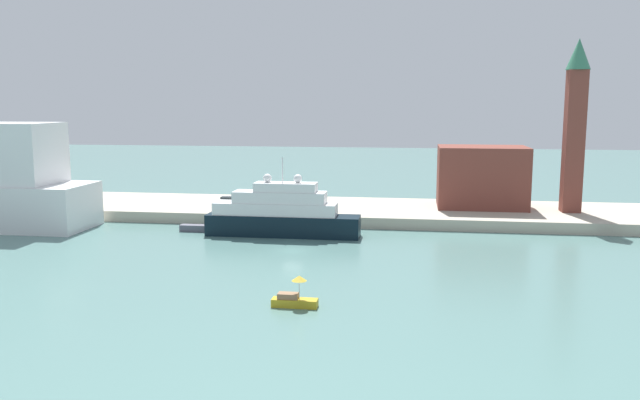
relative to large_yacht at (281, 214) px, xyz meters
The scene contains 10 objects.
ground 10.43m from the large_yacht, 69.40° to the right, with size 400.00×400.00×0.00m, color slate.
quay_dock 17.90m from the large_yacht, 78.63° to the left, with size 110.00×21.43×1.75m, color #B7AD99.
large_yacht is the anchor object (origin of this frame).
small_motorboat 33.17m from the large_yacht, 75.96° to the right, with size 4.35×1.44×3.05m.
work_barge 13.10m from the large_yacht, behind, with size 5.80×1.42×0.99m, color #595966.
harbor_building 36.50m from the large_yacht, 33.66° to the left, with size 14.53×10.25×10.19m, color brown.
bell_tower 49.05m from the large_yacht, 21.29° to the left, with size 3.75×3.75×27.29m.
parked_car 20.52m from the large_yacht, 127.71° to the left, with size 4.09×1.61×1.35m.
person_figure 15.89m from the large_yacht, 124.31° to the left, with size 0.36×0.36×1.59m.
mooring_bollard 7.95m from the large_yacht, 86.14° to the left, with size 0.54×0.54×0.76m, color black.
Camera 1 is at (15.44, -80.03, 19.01)m, focal length 35.90 mm.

